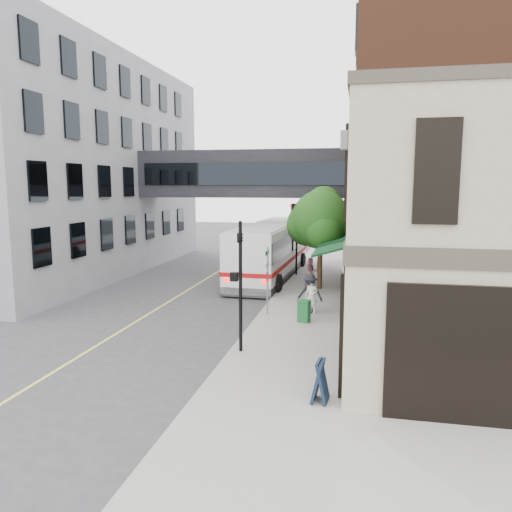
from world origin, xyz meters
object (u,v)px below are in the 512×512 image
at_px(pedestrian_a, 311,296).
at_px(sandwich_board, 320,381).
at_px(newspaper_box, 304,311).
at_px(pedestrian_c, 310,294).
at_px(bus, 271,248).
at_px(pedestrian_b, 311,272).

xyz_separation_m(pedestrian_a, sandwich_board, (1.13, -9.03, -0.23)).
relative_size(newspaper_box, sandwich_board, 0.82).
distance_m(pedestrian_c, newspaper_box, 1.55).
xyz_separation_m(newspaper_box, sandwich_board, (1.29, -7.62, 0.10)).
relative_size(bus, pedestrian_c, 7.12).
distance_m(pedestrian_b, pedestrian_c, 5.98).
relative_size(pedestrian_c, newspaper_box, 1.91).
distance_m(newspaper_box, sandwich_board, 7.72).
bearing_deg(pedestrian_c, sandwich_board, -73.92).
relative_size(pedestrian_a, newspaper_box, 1.71).
height_order(pedestrian_b, sandwich_board, pedestrian_b).
distance_m(pedestrian_b, sandwich_board, 15.16).
height_order(pedestrian_a, sandwich_board, pedestrian_a).
bearing_deg(bus, pedestrian_b, -45.17).
xyz_separation_m(pedestrian_c, sandwich_board, (1.19, -9.10, -0.32)).
height_order(bus, pedestrian_a, bus).
height_order(bus, pedestrian_c, bus).
bearing_deg(pedestrian_b, sandwich_board, -106.53).
xyz_separation_m(pedestrian_b, newspaper_box, (0.44, -7.45, -0.34)).
height_order(pedestrian_a, pedestrian_c, pedestrian_c).
bearing_deg(sandwich_board, pedestrian_b, 102.22).
height_order(bus, pedestrian_b, bus).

